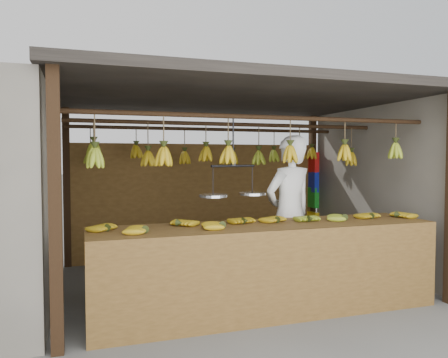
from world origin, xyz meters
name	(u,v)px	position (x,y,z in m)	size (l,w,h in m)	color
ground	(231,282)	(0.00, 0.00, 0.00)	(80.00, 80.00, 0.00)	#5B5B57
stall	(223,128)	(0.00, 0.33, 1.97)	(4.30, 3.30, 2.40)	black
counter	(272,245)	(0.00, -1.23, 0.71)	(3.56, 0.81, 0.96)	brown
hanging_bananas	(231,155)	(0.00, 0.01, 1.61)	(3.58, 2.21, 0.38)	#92A523
balance_scale	(233,191)	(-0.33, -1.00, 1.24)	(0.74, 0.39, 0.81)	black
vendor	(289,214)	(0.51, -0.60, 0.92)	(0.67, 0.44, 1.84)	white
bag_bundles	(313,191)	(1.94, 1.35, 1.02)	(0.08, 0.26, 1.35)	red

